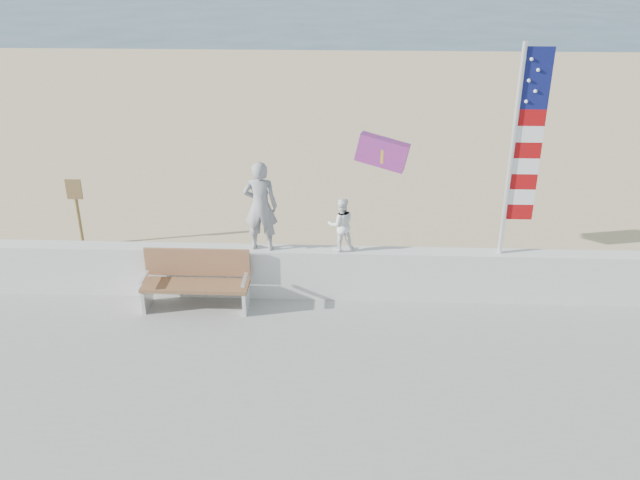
# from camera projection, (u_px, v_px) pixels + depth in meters

# --- Properties ---
(ground) EXTENTS (220.00, 220.00, 0.00)m
(ground) POSITION_uv_depth(u_px,v_px,m) (302.00, 370.00, 10.29)
(ground) COLOR #304D61
(ground) RESTS_ON ground
(sand) EXTENTS (90.00, 40.00, 0.08)m
(sand) POSITION_uv_depth(u_px,v_px,m) (324.00, 173.00, 18.43)
(sand) COLOR #C7B284
(sand) RESTS_ON ground
(seawall) EXTENTS (30.00, 0.35, 0.90)m
(seawall) POSITION_uv_depth(u_px,v_px,m) (309.00, 272.00, 11.84)
(seawall) COLOR silver
(seawall) RESTS_ON boardwalk
(adult) EXTENTS (0.59, 0.41, 1.57)m
(adult) POSITION_uv_depth(u_px,v_px,m) (261.00, 206.00, 11.35)
(adult) COLOR gray
(adult) RESTS_ON seawall
(child) EXTENTS (0.52, 0.44, 0.94)m
(child) POSITION_uv_depth(u_px,v_px,m) (341.00, 225.00, 11.43)
(child) COLOR white
(child) RESTS_ON seawall
(bench) EXTENTS (1.80, 0.57, 1.00)m
(bench) POSITION_uv_depth(u_px,v_px,m) (196.00, 279.00, 11.47)
(bench) COLOR brown
(bench) RESTS_ON boardwalk
(flag) EXTENTS (0.50, 0.08, 3.50)m
(flag) POSITION_uv_depth(u_px,v_px,m) (521.00, 144.00, 10.72)
(flag) COLOR white
(flag) RESTS_ON seawall
(parafoil_kite) EXTENTS (1.05, 0.47, 0.70)m
(parafoil_kite) POSITION_uv_depth(u_px,v_px,m) (384.00, 153.00, 12.57)
(parafoil_kite) COLOR red
(parafoil_kite) RESTS_ON ground
(sign) EXTENTS (0.32, 0.07, 1.46)m
(sign) POSITION_uv_depth(u_px,v_px,m) (77.00, 207.00, 13.78)
(sign) COLOR olive
(sign) RESTS_ON sand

